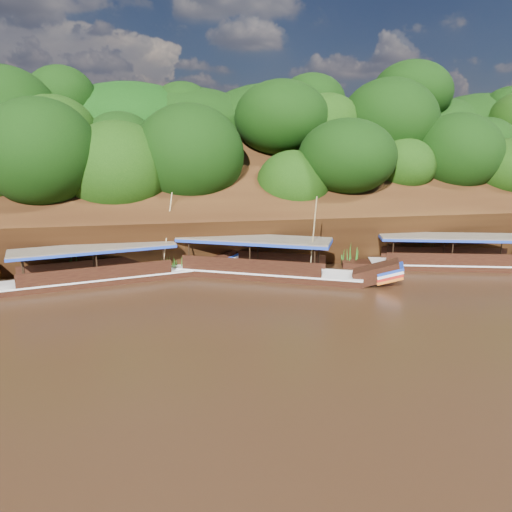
# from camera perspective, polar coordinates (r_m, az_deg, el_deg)

# --- Properties ---
(ground) EXTENTS (160.00, 160.00, 0.00)m
(ground) POSITION_cam_1_polar(r_m,az_deg,el_deg) (27.24, 5.19, -6.39)
(ground) COLOR black
(ground) RESTS_ON ground
(riverbank) EXTENTS (120.00, 30.06, 19.40)m
(riverbank) POSITION_cam_1_polar(r_m,az_deg,el_deg) (48.46, -2.05, 4.67)
(riverbank) COLOR black
(riverbank) RESTS_ON ground
(boat_0) EXTENTS (14.84, 5.67, 6.85)m
(boat_0) POSITION_cam_1_polar(r_m,az_deg,el_deg) (38.98, 23.17, -0.55)
(boat_0) COLOR black
(boat_0) RESTS_ON ground
(boat_1) EXTENTS (14.93, 8.46, 6.22)m
(boat_1) POSITION_cam_1_polar(r_m,az_deg,el_deg) (33.50, 2.42, -1.50)
(boat_1) COLOR black
(boat_1) RESTS_ON ground
(boat_2) EXTENTS (15.42, 5.36, 6.04)m
(boat_2) POSITION_cam_1_polar(r_m,az_deg,el_deg) (34.07, -15.15, -1.81)
(boat_2) COLOR black
(boat_2) RESTS_ON ground
(reeds) EXTENTS (49.44, 2.40, 2.09)m
(reeds) POSITION_cam_1_polar(r_m,az_deg,el_deg) (35.17, -4.33, -0.43)
(reeds) COLOR #246519
(reeds) RESTS_ON ground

